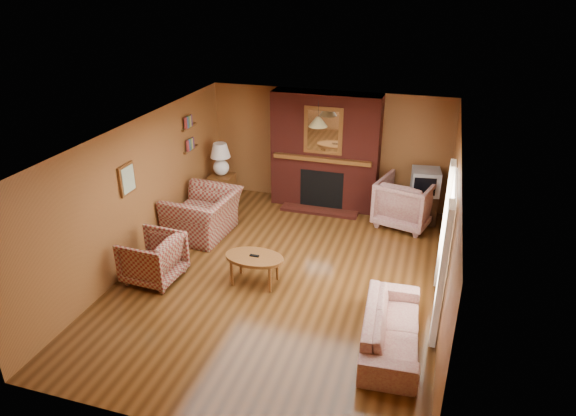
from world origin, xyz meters
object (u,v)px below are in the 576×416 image
(fireplace, at_px, (325,152))
(floral_sofa, at_px, (392,328))
(coffee_table, at_px, (254,259))
(crt_tv, at_px, (426,182))
(plaid_armchair, at_px, (153,258))
(side_table, at_px, (222,189))
(table_lamp, at_px, (221,158))
(tv_stand, at_px, (422,207))
(plaid_loveseat, at_px, (203,214))
(floral_armchair, at_px, (406,202))

(fireplace, relative_size, floral_sofa, 1.30)
(floral_sofa, height_order, coffee_table, floral_sofa)
(crt_tv, bearing_deg, plaid_armchair, -139.31)
(side_table, relative_size, table_lamp, 0.92)
(floral_sofa, height_order, side_table, side_table)
(plaid_armchair, height_order, coffee_table, plaid_armchair)
(table_lamp, height_order, crt_tv, table_lamp)
(fireplace, bearing_deg, tv_stand, -5.15)
(plaid_loveseat, xyz_separation_m, table_lamp, (-0.25, 1.45, 0.61))
(fireplace, distance_m, coffee_table, 3.36)
(crt_tv, bearing_deg, table_lamp, -175.26)
(floral_sofa, bearing_deg, plaid_loveseat, 56.38)
(floral_sofa, xyz_separation_m, coffee_table, (-2.26, 0.88, 0.16))
(plaid_armchair, distance_m, floral_sofa, 3.89)
(plaid_loveseat, height_order, table_lamp, table_lamp)
(floral_armchair, height_order, side_table, floral_armchair)
(side_table, relative_size, tv_stand, 1.07)
(coffee_table, bearing_deg, tv_stand, 51.93)
(coffee_table, relative_size, table_lamp, 1.36)
(floral_sofa, xyz_separation_m, side_table, (-4.00, 3.60, 0.05))
(floral_armchair, bearing_deg, fireplace, 0.66)
(crt_tv, bearing_deg, floral_sofa, -92.18)
(floral_sofa, bearing_deg, tv_stand, -5.91)
(coffee_table, xyz_separation_m, table_lamp, (-1.74, 2.72, 0.60))
(plaid_loveseat, relative_size, side_table, 2.02)
(table_lamp, relative_size, tv_stand, 1.16)
(side_table, bearing_deg, plaid_loveseat, -80.20)
(fireplace, distance_m, floral_armchair, 1.92)
(side_table, distance_m, tv_stand, 4.16)
(coffee_table, xyz_separation_m, tv_stand, (2.41, 3.07, -0.13))
(floral_sofa, bearing_deg, table_lamp, 44.26)
(floral_sofa, height_order, tv_stand, tv_stand)
(plaid_armchair, bearing_deg, plaid_loveseat, 179.92)
(plaid_loveseat, relative_size, floral_armchair, 1.24)
(coffee_table, bearing_deg, fireplace, 83.77)
(fireplace, bearing_deg, table_lamp, -165.71)
(plaid_armchair, xyz_separation_m, side_table, (-0.15, 3.10, -0.07))
(floral_armchair, bearing_deg, coffee_table, 68.34)
(tv_stand, relative_size, crt_tv, 1.02)
(fireplace, relative_size, plaid_armchair, 2.83)
(fireplace, bearing_deg, plaid_loveseat, -133.02)
(plaid_loveseat, height_order, floral_sofa, plaid_loveseat)
(fireplace, distance_m, tv_stand, 2.24)
(floral_sofa, distance_m, table_lamp, 5.44)
(floral_sofa, xyz_separation_m, floral_armchair, (-0.17, 3.70, 0.21))
(plaid_loveseat, bearing_deg, table_lamp, -166.98)
(plaid_armchair, height_order, floral_armchair, floral_armchair)
(plaid_armchair, bearing_deg, table_lamp, -173.83)
(crt_tv, bearing_deg, tv_stand, 90.00)
(table_lamp, distance_m, crt_tv, 4.17)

